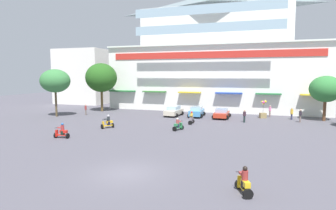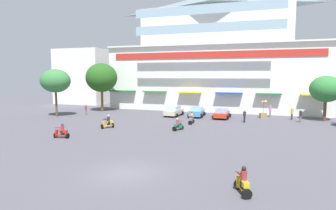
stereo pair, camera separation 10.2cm
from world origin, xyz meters
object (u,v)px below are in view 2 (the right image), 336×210
at_px(plaza_tree_2, 55,81).
at_px(parked_car_0, 174,111).
at_px(scooter_rider_5, 108,123).
at_px(pedestrian_0, 292,113).
at_px(plaza_tree_1, 326,89).
at_px(parked_car_1, 197,112).
at_px(plaza_tree_0, 102,78).
at_px(parked_car_2, 222,113).
at_px(pedestrian_4, 245,115).
at_px(pedestrian_1, 301,115).
at_px(scooter_rider_4, 243,183).
at_px(pedestrian_2, 86,109).
at_px(pedestrian_3, 270,110).
at_px(scooter_rider_3, 191,119).
at_px(scooter_rider_1, 62,132).
at_px(scooter_rider_2, 178,125).
at_px(balloon_vendor_cart, 263,112).

xyz_separation_m(plaza_tree_2, parked_car_0, (16.37, 5.93, -4.50)).
xyz_separation_m(scooter_rider_5, pedestrian_0, (20.96, 13.44, 0.30)).
relative_size(plaza_tree_1, parked_car_1, 1.45).
height_order(plaza_tree_0, parked_car_2, plaza_tree_0).
distance_m(plaza_tree_1, pedestrian_4, 11.56).
bearing_deg(pedestrian_0, pedestrian_1, -69.10).
xyz_separation_m(scooter_rider_4, pedestrian_2, (-24.67, 22.12, 0.34)).
height_order(parked_car_0, scooter_rider_5, scooter_rider_5).
bearing_deg(pedestrian_1, parked_car_0, 178.86).
height_order(scooter_rider_4, pedestrian_3, pedestrian_3).
bearing_deg(plaza_tree_0, plaza_tree_1, 0.52).
bearing_deg(plaza_tree_2, pedestrian_0, 13.26).
height_order(pedestrian_0, pedestrian_4, pedestrian_0).
relative_size(parked_car_2, pedestrian_4, 2.42).
xyz_separation_m(scooter_rider_3, pedestrian_2, (-17.23, 2.58, 0.29)).
bearing_deg(parked_car_1, parked_car_2, -5.94).
height_order(plaza_tree_1, parked_car_1, plaza_tree_1).
bearing_deg(pedestrian_1, scooter_rider_4, -102.90).
relative_size(parked_car_1, pedestrian_3, 2.47).
relative_size(scooter_rider_1, scooter_rider_2, 1.01).
xyz_separation_m(parked_car_1, scooter_rider_1, (-9.50, -17.97, -0.15)).
relative_size(scooter_rider_4, scooter_rider_5, 0.97).
relative_size(pedestrian_1, pedestrian_2, 1.04).
relative_size(parked_car_1, pedestrian_0, 2.51).
bearing_deg(scooter_rider_3, balloon_vendor_cart, 42.34).
height_order(parked_car_1, scooter_rider_4, scooter_rider_4).
distance_m(scooter_rider_5, pedestrian_0, 24.90).
height_order(parked_car_0, pedestrian_1, pedestrian_1).
distance_m(plaza_tree_1, pedestrian_2, 34.17).
height_order(plaza_tree_0, plaza_tree_2, plaza_tree_0).
height_order(plaza_tree_0, pedestrian_2, plaza_tree_0).
xyz_separation_m(scooter_rider_1, scooter_rider_3, (10.21, 11.69, 0.05)).
bearing_deg(pedestrian_4, parked_car_1, 156.72).
xyz_separation_m(scooter_rider_1, pedestrian_0, (22.57, 19.40, 0.32)).
distance_m(scooter_rider_5, pedestrian_1, 24.53).
relative_size(scooter_rider_5, pedestrian_0, 0.94).
bearing_deg(parked_car_2, pedestrian_0, 11.05).
bearing_deg(scooter_rider_5, pedestrian_0, 32.66).
height_order(scooter_rider_2, scooter_rider_4, scooter_rider_4).
relative_size(plaza_tree_2, pedestrian_2, 4.22).
xyz_separation_m(plaza_tree_1, pedestrian_4, (-10.10, -4.52, -3.35)).
distance_m(parked_car_2, scooter_rider_3, 6.61).
xyz_separation_m(plaza_tree_1, scooter_rider_5, (-24.97, -13.52, -3.63)).
bearing_deg(pedestrian_4, pedestrian_0, 36.13).
relative_size(plaza_tree_1, pedestrian_2, 3.65).
bearing_deg(pedestrian_0, parked_car_2, -168.95).
bearing_deg(pedestrian_3, pedestrian_1, -48.11).
height_order(plaza_tree_1, pedestrian_1, plaza_tree_1).
xyz_separation_m(parked_car_2, scooter_rider_5, (-11.61, -11.61, -0.06)).
bearing_deg(pedestrian_2, scooter_rider_4, -41.88).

